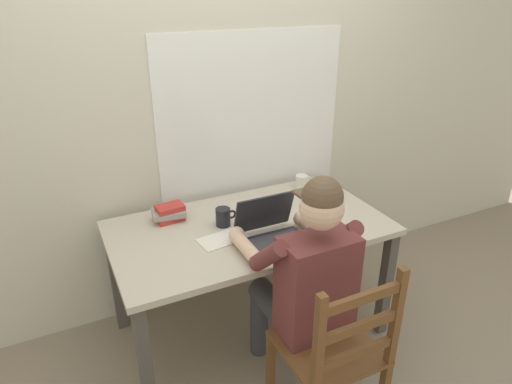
{
  "coord_description": "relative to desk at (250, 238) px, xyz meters",
  "views": [
    {
      "loc": [
        -0.92,
        -1.98,
        1.94
      ],
      "look_at": [
        0.02,
        -0.05,
        0.94
      ],
      "focal_mm": 31.61,
      "sensor_mm": 36.0,
      "label": 1
    }
  ],
  "objects": [
    {
      "name": "coffee_mug_spare",
      "position": [
        0.52,
        0.3,
        0.13
      ],
      "size": [
        0.12,
        0.08,
        0.09
      ],
      "color": "silver",
      "rests_on": "desk"
    },
    {
      "name": "ground_plane",
      "position": [
        0.0,
        0.0,
        -0.64
      ],
      "size": [
        8.0,
        8.0,
        0.0
      ],
      "primitive_type": "plane",
      "color": "gray"
    },
    {
      "name": "book_stack_side",
      "position": [
        -0.38,
        0.25,
        0.13
      ],
      "size": [
        0.19,
        0.15,
        0.09
      ],
      "color": "#BC332D",
      "rests_on": "desk"
    },
    {
      "name": "paper_pile_near_laptop",
      "position": [
        -0.19,
        -0.08,
        0.09
      ],
      "size": [
        0.28,
        0.18,
        0.01
      ],
      "primitive_type": "cube",
      "rotation": [
        0.0,
        0.0,
        0.14
      ],
      "color": "silver",
      "rests_on": "desk"
    },
    {
      "name": "paper_pile_back_corner",
      "position": [
        0.06,
        0.04,
        0.09
      ],
      "size": [
        0.19,
        0.16,
        0.01
      ],
      "primitive_type": "cube",
      "rotation": [
        0.0,
        0.0,
        -0.08
      ],
      "color": "white",
      "rests_on": "desk"
    },
    {
      "name": "computer_mouse",
      "position": [
        0.32,
        -0.23,
        0.1
      ],
      "size": [
        0.06,
        0.1,
        0.03
      ],
      "primitive_type": "ellipsoid",
      "color": "black",
      "rests_on": "desk"
    },
    {
      "name": "wooden_chair",
      "position": [
        0.05,
        -0.77,
        -0.19
      ],
      "size": [
        0.42,
        0.42,
        0.93
      ],
      "color": "brown",
      "rests_on": "ground"
    },
    {
      "name": "laptop",
      "position": [
        0.04,
        -0.19,
        0.14
      ],
      "size": [
        0.33,
        0.3,
        0.23
      ],
      "color": "#232328",
      "rests_on": "desk"
    },
    {
      "name": "desk",
      "position": [
        0.0,
        0.0,
        0.0
      ],
      "size": [
        1.51,
        0.84,
        0.72
      ],
      "color": "#BCB29E",
      "rests_on": "ground"
    },
    {
      "name": "seated_person",
      "position": [
        0.05,
        -0.49,
        0.04
      ],
      "size": [
        0.5,
        0.6,
        1.23
      ],
      "color": "brown",
      "rests_on": "ground"
    },
    {
      "name": "back_wall",
      "position": [
        0.01,
        0.5,
        0.65
      ],
      "size": [
        6.0,
        0.08,
        2.6
      ],
      "color": "beige",
      "rests_on": "ground"
    },
    {
      "name": "coffee_mug_white",
      "position": [
        0.57,
        0.07,
        0.13
      ],
      "size": [
        0.12,
        0.08,
        0.1
      ],
      "color": "beige",
      "rests_on": "desk"
    },
    {
      "name": "book_stack_main",
      "position": [
        0.12,
        0.1,
        0.11
      ],
      "size": [
        0.19,
        0.17,
        0.05
      ],
      "color": "#38844C",
      "rests_on": "desk"
    },
    {
      "name": "coffee_mug_dark",
      "position": [
        -0.13,
        0.06,
        0.14
      ],
      "size": [
        0.12,
        0.08,
        0.1
      ],
      "color": "black",
      "rests_on": "desk"
    }
  ]
}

